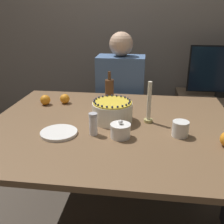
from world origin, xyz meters
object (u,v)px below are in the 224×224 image
Objects in this scene: cake at (112,111)px; bottle at (109,90)px; person_man_blue_shirt at (120,112)px; tv_monitor at (224,71)px; sugar_bowl at (120,131)px; candle at (149,106)px; sugar_shaker at (93,124)px.

bottle is (-0.07, 0.37, 0.02)m from cake.
person_man_blue_shirt is (-0.02, 0.75, -0.29)m from cake.
tv_monitor is (0.96, 0.67, 0.02)m from bottle.
sugar_bowl is 0.60m from bottle.
bottle is (-0.28, 0.36, -0.02)m from candle.
sugar_shaker is 0.99m from person_man_blue_shirt.
sugar_bowl is at bearing -5.39° from sugar_shaker.
sugar_bowl is at bearing -76.41° from bottle.
sugar_shaker is (-0.15, 0.01, 0.02)m from sugar_bowl.
candle is (0.29, 0.21, 0.04)m from sugar_shaker.
sugar_shaker is 0.56× the size of bottle.
cake is 0.22m from candle.
candle is (0.22, 0.01, 0.04)m from cake.
candle is 1.14× the size of bottle.
bottle is at bearing 83.18° from person_man_blue_shirt.
cake is 0.19× the size of person_man_blue_shirt.
sugar_bowl is 0.43× the size of candle.
bottle reaches higher than sugar_shaker.
cake reaches higher than sugar_bowl.
bottle is at bearing 100.43° from cake.
cake is at bearing 91.79° from person_man_blue_shirt.
bottle is (-0.14, 0.58, 0.04)m from sugar_bowl.
bottle is 0.34× the size of tv_monitor.
person_man_blue_shirt is at bearing 108.01° from candle.
person_man_blue_shirt is at bearing -162.03° from tv_monitor.
sugar_shaker is at bearing 86.92° from person_man_blue_shirt.
sugar_shaker is 0.10× the size of person_man_blue_shirt.
sugar_shaker is 0.49× the size of candle.
tv_monitor is at bearing 56.76° from candle.
cake is 0.38× the size of tv_monitor.
sugar_bowl is 0.17× the size of tv_monitor.
person_man_blue_shirt reaches higher than sugar_bowl.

